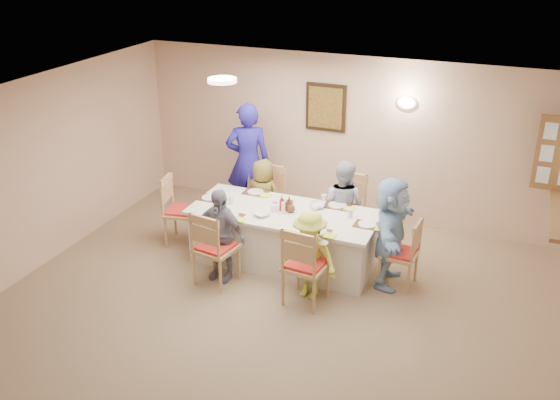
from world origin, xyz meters
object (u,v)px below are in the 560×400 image
at_px(chair_front_left, 216,246).
at_px(chair_left_end, 182,210).
at_px(condiment_ketchup, 282,203).
at_px(diner_right_end, 391,232).
at_px(dining_table, 284,237).
at_px(diner_back_right, 343,206).
at_px(chair_front_right, 306,264).
at_px(diner_back_left, 263,198).
at_px(diner_front_left, 220,234).
at_px(caregiver, 248,161).
at_px(chair_back_left, 266,200).
at_px(chair_right_end, 399,252).
at_px(diner_front_right, 309,255).
at_px(chair_back_right, 345,211).

relative_size(chair_front_left, chair_left_end, 1.01).
bearing_deg(condiment_ketchup, diner_right_end, -0.32).
relative_size(dining_table, diner_back_right, 1.89).
relative_size(chair_front_right, diner_back_right, 0.79).
bearing_deg(diner_right_end, diner_back_left, 67.21).
height_order(chair_front_left, condiment_ketchup, chair_front_left).
distance_m(diner_back_right, diner_front_left, 1.81).
xyz_separation_m(diner_right_end, caregiver, (-2.47, 1.15, 0.19)).
distance_m(chair_back_left, diner_front_left, 1.49).
height_order(chair_front_left, diner_front_left, diner_front_left).
xyz_separation_m(chair_right_end, diner_front_left, (-2.15, -0.68, 0.16)).
relative_size(chair_right_end, condiment_ketchup, 4.38).
height_order(diner_back_left, condiment_ketchup, diner_back_left).
bearing_deg(diner_right_end, chair_right_end, -94.19).
bearing_deg(diner_back_left, chair_back_left, -85.04).
bearing_deg(chair_front_right, diner_front_right, -84.72).
height_order(dining_table, chair_back_left, chair_back_left).
bearing_deg(diner_back_right, diner_right_end, 150.17).
bearing_deg(diner_right_end, chair_back_right, 41.52).
distance_m(diner_back_left, diner_right_end, 2.14).
height_order(chair_front_right, condiment_ketchup, chair_front_right).
relative_size(chair_back_right, condiment_ketchup, 4.87).
bearing_deg(caregiver, chair_front_right, 105.76).
relative_size(chair_front_left, diner_front_left, 0.82).
height_order(chair_back_right, diner_back_left, diner_back_left).
bearing_deg(diner_front_right, chair_front_left, -163.00).
height_order(dining_table, diner_front_left, diner_front_left).
relative_size(chair_back_left, diner_right_end, 0.68).
height_order(chair_back_right, diner_front_right, diner_front_right).
xyz_separation_m(diner_back_right, diner_right_end, (0.82, -0.68, 0.06)).
distance_m(chair_front_left, diner_front_right, 1.21).
bearing_deg(diner_back_left, chair_left_end, 40.55).
xyz_separation_m(chair_front_right, diner_back_left, (-1.20, 1.48, 0.06)).
height_order(dining_table, diner_right_end, diner_right_end).
relative_size(chair_back_right, diner_back_right, 0.79).
bearing_deg(chair_back_left, diner_back_right, 0.55).
distance_m(dining_table, diner_front_right, 0.93).
height_order(chair_back_left, diner_back_left, diner_back_left).
bearing_deg(chair_back_right, chair_left_end, -151.70).
bearing_deg(diner_back_left, diner_right_end, 166.35).
xyz_separation_m(chair_right_end, caregiver, (-2.60, 1.15, 0.45)).
height_order(chair_back_right, condiment_ketchup, chair_back_right).
bearing_deg(diner_front_right, chair_back_right, 101.29).
distance_m(chair_back_left, diner_back_right, 1.22).
bearing_deg(chair_front_left, chair_back_right, -117.81).
bearing_deg(chair_left_end, diner_back_left, -65.79).
relative_size(chair_right_end, diner_right_end, 0.65).
bearing_deg(chair_front_left, chair_left_end, -31.04).
xyz_separation_m(diner_front_right, caregiver, (-1.65, 1.83, 0.34)).
xyz_separation_m(diner_front_right, diner_right_end, (0.82, 0.68, 0.15)).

